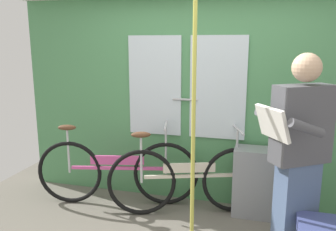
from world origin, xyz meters
name	(u,v)px	position (x,y,z in m)	size (l,w,h in m)	color
train_door_wall	(204,97)	(-0.01, 1.12, 1.20)	(4.25, 0.28, 2.30)	#4C8C56
bicycle_near_door	(117,171)	(-0.91, 0.77, 0.38)	(1.76, 0.56, 0.93)	black
bicycle_leaning_behind	(188,179)	(-0.09, 0.75, 0.38)	(1.63, 0.67, 0.93)	black
passenger_reading_newspaper	(299,154)	(0.92, 0.26, 0.90)	(0.63, 0.58, 1.71)	slate
trash_bin_by_wall	(255,182)	(0.58, 0.90, 0.36)	(0.44, 0.28, 0.72)	gray
handrail_pole	(193,121)	(0.05, 0.24, 1.13)	(0.04, 0.04, 2.26)	#C6C14C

